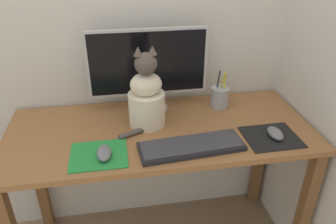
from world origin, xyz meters
name	(u,v)px	position (x,y,z in m)	size (l,w,h in m)	color
wall_side_right	(333,3)	(0.69, 0.00, 1.25)	(0.04, 7.00, 2.50)	beige
desk	(160,150)	(0.00, 0.00, 0.63)	(1.32, 0.56, 0.75)	brown
monitor	(148,67)	(-0.03, 0.19, 0.96)	(0.54, 0.17, 0.39)	#B2B2B7
keyboard	(191,146)	(0.10, -0.17, 0.76)	(0.42, 0.17, 0.02)	black
mousepad_left	(99,155)	(-0.26, -0.16, 0.75)	(0.22, 0.19, 0.00)	#238438
mousepad_right	(271,137)	(0.44, -0.15, 0.75)	(0.22, 0.20, 0.00)	black
computer_mouse_left	(104,153)	(-0.24, -0.17, 0.77)	(0.06, 0.10, 0.03)	slate
computer_mouse_right	(275,133)	(0.46, -0.15, 0.77)	(0.06, 0.10, 0.03)	slate
cat	(146,97)	(-0.05, 0.05, 0.88)	(0.22, 0.20, 0.36)	beige
pen_cup	(220,97)	(0.31, 0.15, 0.80)	(0.09, 0.09, 0.18)	#99999E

